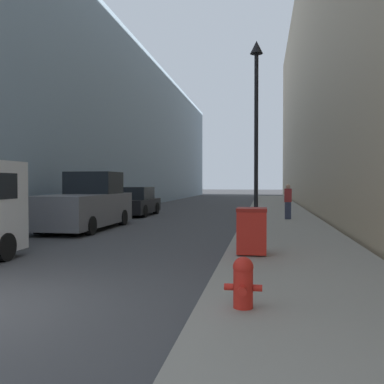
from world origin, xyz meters
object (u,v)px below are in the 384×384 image
object	(u,v)px
parked_sedan_near	(135,202)
lamppost	(256,114)
fire_hydrant	(243,281)
pedestrian_on_sidewalk	(288,201)
pickup_truck	(86,205)
trash_bin	(252,230)

from	to	relation	value
parked_sedan_near	lamppost	bearing A→B (deg)	-50.76
lamppost	fire_hydrant	bearing A→B (deg)	-90.12
fire_hydrant	parked_sedan_near	distance (m)	17.72
lamppost	pedestrian_on_sidewalk	xyz separation A→B (m)	(1.33, 5.57, -3.07)
fire_hydrant	pedestrian_on_sidewalk	world-z (taller)	pedestrian_on_sidewalk
pickup_truck	pedestrian_on_sidewalk	size ratio (longest dim) A/B	3.43
lamppost	parked_sedan_near	bearing A→B (deg)	129.24
parked_sedan_near	pedestrian_on_sidewalk	distance (m)	8.27
lamppost	parked_sedan_near	distance (m)	10.88
fire_hydrant	trash_bin	distance (m)	4.24
trash_bin	parked_sedan_near	distance (m)	13.87
trash_bin	pickup_truck	bearing A→B (deg)	139.22
trash_bin	lamppost	xyz separation A→B (m)	(0.02, 4.19, 3.31)
fire_hydrant	trash_bin	size ratio (longest dim) A/B	0.63
parked_sedan_near	pedestrian_on_sidewalk	world-z (taller)	pedestrian_on_sidewalk
lamppost	pickup_truck	distance (m)	7.27
trash_bin	lamppost	bearing A→B (deg)	89.73
trash_bin	lamppost	world-z (taller)	lamppost
lamppost	trash_bin	bearing A→B (deg)	-90.27
lamppost	parked_sedan_near	world-z (taller)	lamppost
pickup_truck	parked_sedan_near	xyz separation A→B (m)	(-0.11, 6.68, -0.22)
trash_bin	parked_sedan_near	xyz separation A→B (m)	(-6.54, 12.22, 0.02)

